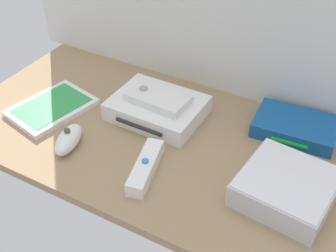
{
  "coord_description": "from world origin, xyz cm",
  "views": [
    {
      "loc": [
        36.75,
        -66.0,
        63.58
      ],
      "look_at": [
        0.0,
        0.0,
        4.0
      ],
      "focal_mm": 47.4,
      "sensor_mm": 36.0,
      "label": 1
    }
  ],
  "objects_px": {
    "remote_nunchuk": "(68,139)",
    "remote_wand": "(145,167)",
    "game_case": "(52,108)",
    "mini_computer": "(287,187)",
    "network_router": "(295,127)",
    "remote_classic_pad": "(158,98)",
    "game_console": "(157,108)"
  },
  "relations": [
    {
      "from": "network_router",
      "to": "remote_nunchuk",
      "type": "xyz_separation_m",
      "value": [
        -0.42,
        -0.29,
        0.0
      ]
    },
    {
      "from": "game_console",
      "to": "network_router",
      "type": "height_order",
      "value": "game_console"
    },
    {
      "from": "remote_wand",
      "to": "remote_nunchuk",
      "type": "xyz_separation_m",
      "value": [
        -0.19,
        -0.01,
        0.01
      ]
    },
    {
      "from": "remote_wand",
      "to": "mini_computer",
      "type": "bearing_deg",
      "value": 1.61
    },
    {
      "from": "network_router",
      "to": "remote_nunchuk",
      "type": "relative_size",
      "value": 1.74
    },
    {
      "from": "remote_wand",
      "to": "remote_classic_pad",
      "type": "xyz_separation_m",
      "value": [
        -0.07,
        0.18,
        0.04
      ]
    },
    {
      "from": "network_router",
      "to": "remote_classic_pad",
      "type": "distance_m",
      "value": 0.32
    },
    {
      "from": "game_case",
      "to": "remote_wand",
      "type": "xyz_separation_m",
      "value": [
        0.31,
        -0.07,
        0.01
      ]
    },
    {
      "from": "mini_computer",
      "to": "remote_nunchuk",
      "type": "xyz_separation_m",
      "value": [
        -0.46,
        -0.08,
        -0.01
      ]
    },
    {
      "from": "game_console",
      "to": "remote_nunchuk",
      "type": "xyz_separation_m",
      "value": [
        -0.11,
        -0.19,
        -0.0
      ]
    },
    {
      "from": "mini_computer",
      "to": "remote_wand",
      "type": "bearing_deg",
      "value": -164.86
    },
    {
      "from": "remote_nunchuk",
      "to": "mini_computer",
      "type": "bearing_deg",
      "value": -4.65
    },
    {
      "from": "mini_computer",
      "to": "network_router",
      "type": "relative_size",
      "value": 0.99
    },
    {
      "from": "remote_classic_pad",
      "to": "mini_computer",
      "type": "bearing_deg",
      "value": -13.18
    },
    {
      "from": "mini_computer",
      "to": "remote_classic_pad",
      "type": "height_order",
      "value": "remote_classic_pad"
    },
    {
      "from": "game_case",
      "to": "remote_classic_pad",
      "type": "xyz_separation_m",
      "value": [
        0.24,
        0.1,
        0.05
      ]
    },
    {
      "from": "mini_computer",
      "to": "game_console",
      "type": "bearing_deg",
      "value": 162.82
    },
    {
      "from": "game_case",
      "to": "remote_classic_pad",
      "type": "bearing_deg",
      "value": 35.94
    },
    {
      "from": "remote_wand",
      "to": "remote_nunchuk",
      "type": "height_order",
      "value": "remote_nunchuk"
    },
    {
      "from": "game_console",
      "to": "remote_nunchuk",
      "type": "distance_m",
      "value": 0.22
    },
    {
      "from": "game_console",
      "to": "remote_classic_pad",
      "type": "height_order",
      "value": "remote_classic_pad"
    },
    {
      "from": "mini_computer",
      "to": "game_case",
      "type": "bearing_deg",
      "value": 179.83
    },
    {
      "from": "remote_classic_pad",
      "to": "remote_nunchuk",
      "type": "bearing_deg",
      "value": -117.63
    },
    {
      "from": "mini_computer",
      "to": "network_router",
      "type": "distance_m",
      "value": 0.21
    },
    {
      "from": "mini_computer",
      "to": "remote_classic_pad",
      "type": "xyz_separation_m",
      "value": [
        -0.34,
        0.1,
        0.03
      ]
    },
    {
      "from": "game_console",
      "to": "mini_computer",
      "type": "distance_m",
      "value": 0.36
    },
    {
      "from": "remote_nunchuk",
      "to": "remote_wand",
      "type": "bearing_deg",
      "value": -11.63
    },
    {
      "from": "game_case",
      "to": "remote_wand",
      "type": "relative_size",
      "value": 1.41
    },
    {
      "from": "network_router",
      "to": "remote_nunchuk",
      "type": "bearing_deg",
      "value": -149.54
    },
    {
      "from": "game_console",
      "to": "network_router",
      "type": "distance_m",
      "value": 0.32
    },
    {
      "from": "game_case",
      "to": "remote_nunchuk",
      "type": "height_order",
      "value": "remote_nunchuk"
    },
    {
      "from": "game_case",
      "to": "mini_computer",
      "type": "bearing_deg",
      "value": 12.45
    }
  ]
}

